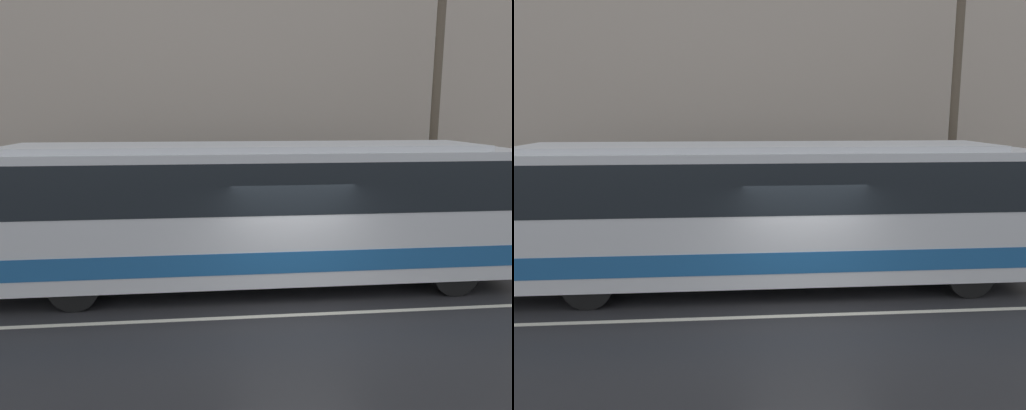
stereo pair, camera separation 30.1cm
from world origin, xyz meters
The scene contains 7 objects.
ground_plane centered at (0.00, 0.00, 0.00)m, with size 60.00×60.00×0.00m, color #262628.
sidewalk centered at (0.00, 5.49, 0.06)m, with size 60.00×2.98×0.13m.
building_facade centered at (0.00, 7.12, 4.58)m, with size 60.00×0.35×9.50m.
lane_stripe centered at (0.00, 0.00, 0.00)m, with size 54.00×0.14×0.01m.
transit_bus centered at (-0.79, 1.84, 1.82)m, with size 12.01×2.55×3.24m.
utility_pole_near centered at (4.84, 4.74, 4.05)m, with size 0.24×0.24×7.85m.
pedestrian_waiting centered at (-3.95, 5.59, 0.97)m, with size 0.36×0.36×1.78m.
Camera 2 is at (-1.50, -9.12, 3.95)m, focal length 35.00 mm.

